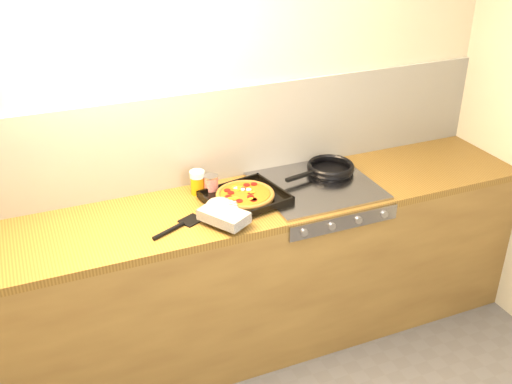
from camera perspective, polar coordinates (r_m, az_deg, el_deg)
name	(u,v)px	position (r m, az deg, el deg)	size (l,w,h in m)	color
room_shell	(215,136)	(3.14, -3.88, 5.32)	(3.20, 3.20, 3.20)	white
counter_run	(238,276)	(3.25, -1.77, -7.99)	(3.20, 0.62, 0.90)	olive
stovetop	(316,186)	(3.17, 5.69, 0.58)	(0.60, 0.56, 0.02)	#97979C
pizza_on_tray	(239,201)	(2.94, -1.68, -0.82)	(0.51, 0.50, 0.06)	black
frying_pan	(330,168)	(3.30, 7.03, 2.25)	(0.45, 0.31, 0.04)	black
tomato_can	(211,185)	(3.07, -4.30, 0.68)	(0.09, 0.09, 0.10)	#AF0E19
juice_glass	(197,182)	(3.08, -5.60, 0.94)	(0.09, 0.09, 0.13)	orange
wooden_spoon	(236,182)	(3.19, -1.92, 0.98)	(0.30, 0.10, 0.02)	#AA8248
black_spatula	(178,226)	(2.81, -7.43, -3.27)	(0.28, 0.17, 0.02)	black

